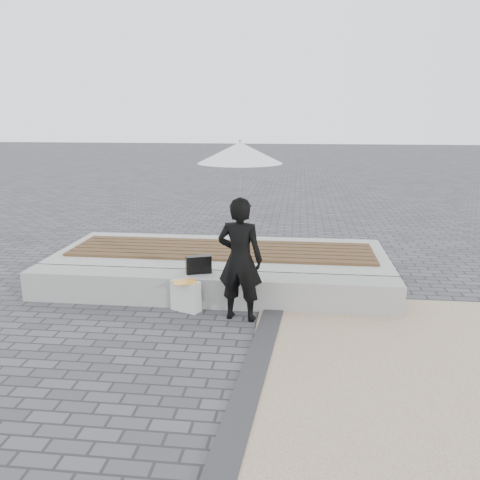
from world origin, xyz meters
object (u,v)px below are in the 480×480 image
Objects in this scene: woman at (240,260)px; canvas_tote at (186,296)px; parasol at (240,153)px; handbag at (199,265)px; seating_ledge at (208,289)px.

woman reaches higher than canvas_tote.
parasol reaches higher than canvas_tote.
handbag is at bearing 139.71° from parasol.
parasol is at bearing -60.94° from handbag.
seating_ledge is 3.30× the size of woman.
seating_ledge reaches higher than canvas_tote.
canvas_tote is (-0.72, 0.19, -0.56)m from woman.
handbag is (-0.61, 0.52, -0.24)m from woman.
parasol reaches higher than seating_ledge.
woman is 1.27m from parasol.
seating_ledge is at bearing -41.83° from handbag.
canvas_tote is at bearing -130.32° from seating_ledge.
woman is 0.93m from canvas_tote.
woman is 1.22× the size of parasol.
handbag is (-0.61, 0.52, -1.51)m from parasol.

